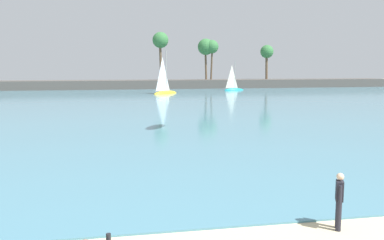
% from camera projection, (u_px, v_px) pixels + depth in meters
% --- Properties ---
extents(sea, '(220.00, 112.70, 0.06)m').
position_uv_depth(sea, '(135.00, 94.00, 66.58)').
color(sea, teal).
rests_on(sea, ground).
extents(palm_headland, '(111.35, 6.00, 12.16)m').
position_uv_depth(palm_headland, '(128.00, 79.00, 82.15)').
color(palm_headland, '#514C47').
rests_on(palm_headland, ground).
extents(person_at_waterline, '(0.33, 0.50, 1.67)m').
position_uv_depth(person_at_waterline, '(339.00, 199.00, 11.53)').
color(person_at_waterline, '#23232D').
rests_on(person_at_waterline, ground).
extents(sailboat_near_shore, '(4.30, 2.11, 5.99)m').
position_uv_depth(sailboat_near_shore, '(234.00, 87.00, 77.02)').
color(sailboat_near_shore, teal).
rests_on(sailboat_near_shore, sea).
extents(sailboat_mid_bay, '(5.03, 4.60, 7.62)m').
position_uv_depth(sailboat_mid_bay, '(165.00, 90.00, 67.27)').
color(sailboat_mid_bay, yellow).
rests_on(sailboat_mid_bay, sea).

